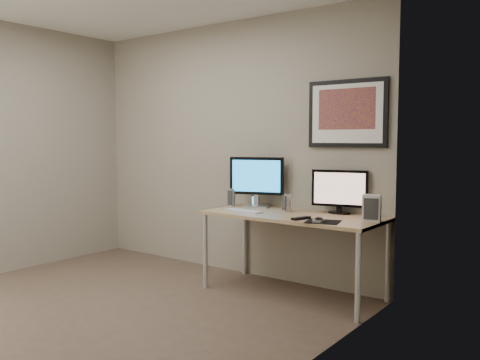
{
  "coord_description": "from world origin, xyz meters",
  "views": [
    {
      "loc": [
        3.3,
        -2.51,
        1.4
      ],
      "look_at": [
        0.6,
        1.1,
        1.03
      ],
      "focal_mm": 38.0,
      "sensor_mm": 36.0,
      "label": 1
    }
  ],
  "objects_px": {
    "desk": "(293,221)",
    "keyboard": "(243,211)",
    "phone_dock": "(254,201)",
    "framed_art": "(347,113)",
    "fan_unit": "(372,208)",
    "speaker_left": "(232,197)",
    "monitor_tv": "(339,190)",
    "speaker_right": "(287,203)",
    "monitor_large": "(256,180)"
  },
  "relations": [
    {
      "from": "monitor_large",
      "to": "phone_dock",
      "type": "xyz_separation_m",
      "value": [
        -0.02,
        -0.01,
        -0.21
      ]
    },
    {
      "from": "speaker_left",
      "to": "fan_unit",
      "type": "xyz_separation_m",
      "value": [
        1.47,
        -0.06,
        0.02
      ]
    },
    {
      "from": "monitor_large",
      "to": "monitor_tv",
      "type": "bearing_deg",
      "value": -13.68
    },
    {
      "from": "keyboard",
      "to": "monitor_large",
      "type": "bearing_deg",
      "value": 108.01
    },
    {
      "from": "phone_dock",
      "to": "fan_unit",
      "type": "distance_m",
      "value": 1.27
    },
    {
      "from": "monitor_tv",
      "to": "keyboard",
      "type": "xyz_separation_m",
      "value": [
        -0.77,
        -0.4,
        -0.2
      ]
    },
    {
      "from": "framed_art",
      "to": "monitor_tv",
      "type": "bearing_deg",
      "value": -111.29
    },
    {
      "from": "monitor_large",
      "to": "fan_unit",
      "type": "distance_m",
      "value": 1.26
    },
    {
      "from": "desk",
      "to": "speaker_left",
      "type": "xyz_separation_m",
      "value": [
        -0.75,
        0.09,
        0.15
      ]
    },
    {
      "from": "speaker_right",
      "to": "fan_unit",
      "type": "height_order",
      "value": "fan_unit"
    },
    {
      "from": "speaker_right",
      "to": "speaker_left",
      "type": "bearing_deg",
      "value": -156.25
    },
    {
      "from": "desk",
      "to": "framed_art",
      "type": "height_order",
      "value": "framed_art"
    },
    {
      "from": "speaker_right",
      "to": "framed_art",
      "type": "bearing_deg",
      "value": 49.75
    },
    {
      "from": "desk",
      "to": "monitor_tv",
      "type": "bearing_deg",
      "value": 39.05
    },
    {
      "from": "monitor_tv",
      "to": "speaker_left",
      "type": "relative_size",
      "value": 2.79
    },
    {
      "from": "phone_dock",
      "to": "fan_unit",
      "type": "relative_size",
      "value": 0.53
    },
    {
      "from": "monitor_large",
      "to": "desk",
      "type": "bearing_deg",
      "value": -38.32
    },
    {
      "from": "monitor_tv",
      "to": "monitor_large",
      "type": "bearing_deg",
      "value": 171.29
    },
    {
      "from": "monitor_large",
      "to": "keyboard",
      "type": "bearing_deg",
      "value": -96.33
    },
    {
      "from": "phone_dock",
      "to": "desk",
      "type": "bearing_deg",
      "value": -31.74
    },
    {
      "from": "phone_dock",
      "to": "keyboard",
      "type": "height_order",
      "value": "phone_dock"
    },
    {
      "from": "speaker_right",
      "to": "keyboard",
      "type": "height_order",
      "value": "speaker_right"
    },
    {
      "from": "speaker_left",
      "to": "keyboard",
      "type": "distance_m",
      "value": 0.39
    },
    {
      "from": "framed_art",
      "to": "fan_unit",
      "type": "height_order",
      "value": "framed_art"
    },
    {
      "from": "desk",
      "to": "keyboard",
      "type": "bearing_deg",
      "value": -162.45
    },
    {
      "from": "framed_art",
      "to": "keyboard",
      "type": "bearing_deg",
      "value": -149.32
    },
    {
      "from": "speaker_right",
      "to": "keyboard",
      "type": "bearing_deg",
      "value": -121.01
    },
    {
      "from": "framed_art",
      "to": "monitor_large",
      "type": "xyz_separation_m",
      "value": [
        -0.87,
        -0.15,
        -0.62
      ]
    },
    {
      "from": "desk",
      "to": "keyboard",
      "type": "xyz_separation_m",
      "value": [
        -0.45,
        -0.14,
        0.07
      ]
    },
    {
      "from": "monitor_tv",
      "to": "keyboard",
      "type": "height_order",
      "value": "monitor_tv"
    },
    {
      "from": "monitor_tv",
      "to": "speaker_right",
      "type": "bearing_deg",
      "value": -173.66
    },
    {
      "from": "framed_art",
      "to": "speaker_right",
      "type": "height_order",
      "value": "framed_art"
    },
    {
      "from": "framed_art",
      "to": "keyboard",
      "type": "height_order",
      "value": "framed_art"
    },
    {
      "from": "speaker_left",
      "to": "phone_dock",
      "type": "distance_m",
      "value": 0.23
    },
    {
      "from": "monitor_tv",
      "to": "fan_unit",
      "type": "height_order",
      "value": "monitor_tv"
    },
    {
      "from": "framed_art",
      "to": "speaker_left",
      "type": "height_order",
      "value": "framed_art"
    },
    {
      "from": "phone_dock",
      "to": "fan_unit",
      "type": "bearing_deg",
      "value": -20.38
    },
    {
      "from": "speaker_left",
      "to": "desk",
      "type": "bearing_deg",
      "value": -15.86
    },
    {
      "from": "fan_unit",
      "to": "phone_dock",
      "type": "bearing_deg",
      "value": 158.45
    },
    {
      "from": "monitor_tv",
      "to": "fan_unit",
      "type": "xyz_separation_m",
      "value": [
        0.4,
        -0.23,
        -0.1
      ]
    },
    {
      "from": "phone_dock",
      "to": "keyboard",
      "type": "bearing_deg",
      "value": -87.56
    },
    {
      "from": "monitor_tv",
      "to": "keyboard",
      "type": "distance_m",
      "value": 0.89
    },
    {
      "from": "desk",
      "to": "fan_unit",
      "type": "relative_size",
      "value": 7.33
    },
    {
      "from": "desk",
      "to": "framed_art",
      "type": "distance_m",
      "value": 1.07
    },
    {
      "from": "monitor_tv",
      "to": "phone_dock",
      "type": "distance_m",
      "value": 0.88
    },
    {
      "from": "speaker_left",
      "to": "fan_unit",
      "type": "height_order",
      "value": "fan_unit"
    },
    {
      "from": "speaker_right",
      "to": "monitor_tv",
      "type": "bearing_deg",
      "value": 43.6
    },
    {
      "from": "monitor_large",
      "to": "fan_unit",
      "type": "relative_size",
      "value": 2.38
    },
    {
      "from": "speaker_left",
      "to": "speaker_right",
      "type": "bearing_deg",
      "value": -8.39
    },
    {
      "from": "speaker_right",
      "to": "fan_unit",
      "type": "bearing_deg",
      "value": 18.72
    }
  ]
}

